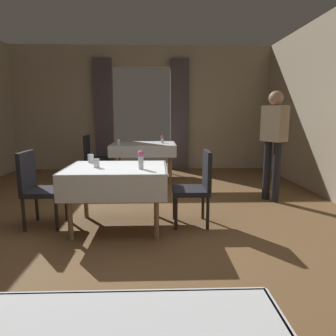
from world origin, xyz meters
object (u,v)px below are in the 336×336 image
at_px(person_waiter_by_doorway, 274,137).
at_px(dining_table_far, 143,147).
at_px(dining_table_mid, 117,176).
at_px(flower_vase_mid, 141,159).
at_px(glass_far_b, 118,142).
at_px(flower_vase_far, 162,139).
at_px(chair_far_left, 93,155).
at_px(chair_mid_right, 197,184).
at_px(glass_mid_c, 97,163).
at_px(chair_mid_left, 37,185).
at_px(glass_mid_b, 91,158).

bearing_deg(person_waiter_by_doorway, dining_table_far, 138.52).
relative_size(dining_table_mid, flower_vase_mid, 5.53).
relative_size(flower_vase_mid, glass_far_b, 1.83).
bearing_deg(flower_vase_far, dining_table_far, -173.11).
bearing_deg(glass_far_b, person_waiter_by_doorway, -30.79).
bearing_deg(chair_far_left, dining_table_mid, -72.56).
bearing_deg(chair_mid_right, person_waiter_by_doorway, 37.79).
relative_size(dining_table_far, glass_mid_c, 13.09).
relative_size(dining_table_mid, chair_mid_left, 1.27).
bearing_deg(dining_table_mid, chair_mid_right, 3.69).
relative_size(glass_mid_b, glass_far_b, 0.95).
bearing_deg(chair_far_left, dining_table_far, 6.18).
relative_size(chair_mid_left, chair_far_left, 1.00).
height_order(glass_mid_b, person_waiter_by_doorway, person_waiter_by_doorway).
height_order(glass_mid_b, flower_vase_far, flower_vase_far).
bearing_deg(dining_table_mid, glass_mid_b, 139.18).
height_order(dining_table_mid, person_waiter_by_doorway, person_waiter_by_doorway).
distance_m(flower_vase_far, person_waiter_by_doorway, 2.58).
relative_size(chair_mid_right, glass_mid_c, 8.84).
distance_m(flower_vase_far, glass_far_b, 0.98).
bearing_deg(glass_far_b, dining_table_far, 32.57).
bearing_deg(person_waiter_by_doorway, chair_mid_left, -162.76).
distance_m(glass_mid_b, glass_far_b, 2.32).
relative_size(glass_mid_c, glass_far_b, 0.90).
relative_size(glass_mid_b, glass_mid_c, 1.05).
distance_m(chair_far_left, person_waiter_by_doorway, 3.68).
relative_size(dining_table_mid, chair_far_left, 1.27).
xyz_separation_m(flower_vase_mid, flower_vase_far, (0.29, 3.17, -0.03)).
height_order(chair_mid_left, chair_mid_right, same).
bearing_deg(person_waiter_by_doorway, dining_table_mid, -154.67).
height_order(dining_table_far, chair_far_left, chair_far_left).
bearing_deg(chair_mid_left, person_waiter_by_doorway, 17.24).
distance_m(glass_mid_c, person_waiter_by_doorway, 2.77).
bearing_deg(flower_vase_mid, glass_far_b, 102.35).
distance_m(chair_mid_right, chair_far_left, 3.35).
bearing_deg(dining_table_mid, chair_mid_left, 175.79).
bearing_deg(glass_far_b, flower_vase_mid, -77.65).
bearing_deg(flower_vase_far, chair_far_left, -173.62).
distance_m(flower_vase_mid, flower_vase_far, 3.18).
relative_size(dining_table_far, person_waiter_by_doorway, 0.80).
xyz_separation_m(glass_mid_c, glass_far_b, (-0.09, 2.68, 0.01)).
distance_m(chair_mid_left, chair_mid_right, 1.95).
relative_size(chair_mid_right, chair_far_left, 1.00).
distance_m(chair_far_left, flower_vase_mid, 3.25).
relative_size(chair_far_left, person_waiter_by_doorway, 0.54).
bearing_deg(dining_table_far, flower_vase_mid, -87.81).
height_order(dining_table_far, glass_mid_c, glass_mid_c).
bearing_deg(dining_table_far, chair_far_left, -173.82).
relative_size(dining_table_mid, dining_table_far, 0.86).
height_order(dining_table_mid, flower_vase_far, flower_vase_far).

